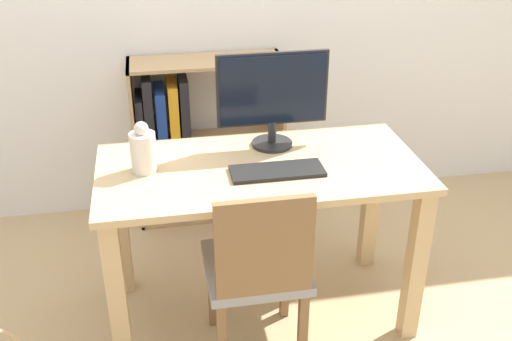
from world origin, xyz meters
TOP-DOWN VIEW (x-y plane):
  - ground_plane at (0.00, 0.00)m, footprint 10.00×10.00m
  - desk at (0.00, 0.00)m, footprint 1.32×0.65m
  - monitor at (0.09, 0.18)m, footprint 0.47×0.18m
  - keyboard at (0.05, -0.08)m, footprint 0.37×0.14m
  - vase at (-0.46, 0.04)m, footprint 0.10×0.10m
  - chair at (-0.06, -0.28)m, footprint 0.40×0.40m
  - bookshelf at (-0.26, 0.91)m, footprint 0.82×0.28m

SIDE VIEW (x-z plane):
  - ground_plane at x=0.00m, z-range 0.00..0.00m
  - bookshelf at x=-0.26m, z-range -0.06..0.87m
  - chair at x=-0.06m, z-range 0.04..0.86m
  - desk at x=0.00m, z-range 0.23..0.98m
  - keyboard at x=0.05m, z-range 0.75..0.77m
  - vase at x=-0.46m, z-range 0.74..0.95m
  - monitor at x=0.09m, z-range 0.78..1.19m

